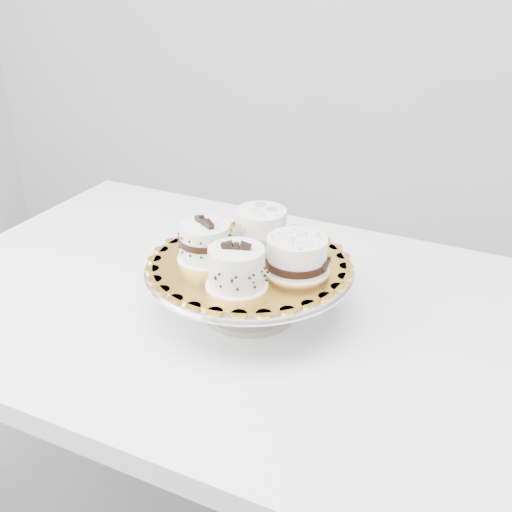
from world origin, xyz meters
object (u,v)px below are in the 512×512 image
(cake_stand, at_px, (249,280))
(cake_board, at_px, (249,263))
(cake_ribbon, at_px, (297,255))
(cake_dots, at_px, (261,227))
(cake_swirl, at_px, (237,268))
(table, at_px, (235,329))
(cake_banded, at_px, (205,243))

(cake_stand, xyz_separation_m, cake_board, (0.00, -0.00, 0.04))
(cake_board, height_order, cake_ribbon, cake_ribbon)
(cake_dots, bearing_deg, cake_ribbon, -32.91)
(cake_dots, bearing_deg, cake_swirl, -80.00)
(table, xyz_separation_m, cake_banded, (-0.04, -0.05, 0.21))
(cake_banded, xyz_separation_m, cake_dots, (0.08, 0.09, 0.01))
(cake_board, relative_size, cake_swirl, 3.19)
(table, distance_m, cake_board, 0.18)
(cake_stand, height_order, cake_banded, cake_banded)
(table, relative_size, cake_dots, 11.77)
(cake_stand, relative_size, cake_dots, 3.21)
(cake_stand, distance_m, cake_ribbon, 0.11)
(cake_board, xyz_separation_m, cake_dots, (-0.00, 0.08, 0.04))
(cake_stand, relative_size, cake_banded, 2.97)
(cake_swirl, height_order, cake_ribbon, cake_swirl)
(cake_banded, relative_size, cake_dots, 1.08)
(cake_board, bearing_deg, cake_ribbon, -1.26)
(cake_stand, distance_m, cake_dots, 0.11)
(table, bearing_deg, cake_dots, 52.39)
(cake_swirl, bearing_deg, cake_banded, 128.17)
(cake_board, bearing_deg, cake_dots, 91.15)
(cake_swirl, relative_size, cake_banded, 0.86)
(cake_swirl, xyz_separation_m, cake_dots, (-0.01, 0.16, 0.00))
(cake_banded, bearing_deg, cake_stand, 44.24)
(cake_dots, height_order, cake_ribbon, cake_dots)
(table, relative_size, cake_banded, 10.90)
(cake_banded, bearing_deg, cake_dots, 83.95)
(cake_banded, distance_m, cake_ribbon, 0.17)
(cake_swirl, bearing_deg, cake_ribbon, 35.90)
(cake_banded, distance_m, cake_dots, 0.12)
(table, xyz_separation_m, cake_board, (0.04, -0.04, 0.18))
(table, xyz_separation_m, cake_dots, (0.04, 0.04, 0.22))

